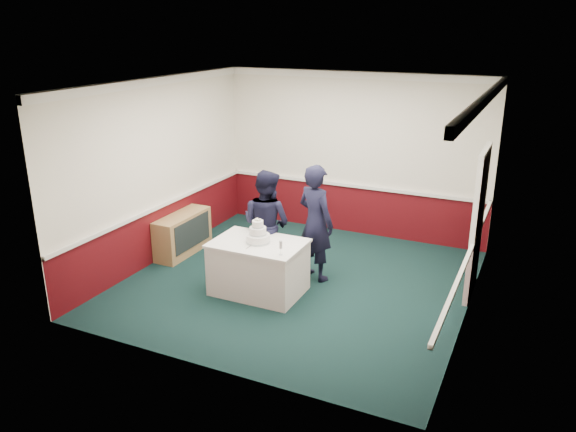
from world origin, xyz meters
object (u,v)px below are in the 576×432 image
at_px(sideboard, 183,234).
at_px(wedding_cake, 258,235).
at_px(champagne_flute, 281,245).
at_px(person_woman, 316,223).
at_px(person_man, 266,224).
at_px(cake_knife, 250,246).
at_px(cake_table, 259,267).

height_order(sideboard, wedding_cake, wedding_cake).
bearing_deg(sideboard, champagne_flute, -23.86).
relative_size(sideboard, person_woman, 0.66).
distance_m(champagne_flute, person_man, 1.11).
xyz_separation_m(cake_knife, person_man, (-0.14, 0.80, 0.06)).
xyz_separation_m(sideboard, wedding_cake, (1.89, -0.78, 0.55)).
height_order(cake_table, person_woman, person_woman).
relative_size(cake_knife, person_man, 0.13).
relative_size(cake_knife, champagne_flute, 1.07).
height_order(person_man, person_woman, person_woman).
bearing_deg(wedding_cake, person_woman, 55.74).
bearing_deg(cake_table, wedding_cake, 90.00).
bearing_deg(cake_table, person_man, 106.02).
xyz_separation_m(sideboard, person_man, (1.71, -0.18, 0.50)).
bearing_deg(cake_knife, champagne_flute, -8.04).
height_order(wedding_cake, champagne_flute, wedding_cake).
height_order(cake_knife, person_woman, person_woman).
distance_m(cake_knife, person_man, 0.81).
height_order(cake_table, champagne_flute, champagne_flute).
height_order(cake_table, person_man, person_man).
relative_size(champagne_flute, person_woman, 0.11).
xyz_separation_m(sideboard, person_woman, (2.45, 0.05, 0.56)).
relative_size(cake_knife, person_woman, 0.12).
bearing_deg(person_woman, wedding_cake, 78.15).
bearing_deg(cake_table, sideboard, 157.65).
bearing_deg(wedding_cake, cake_knife, -98.53).
relative_size(cake_table, wedding_cake, 3.63).
bearing_deg(wedding_cake, cake_table, -90.00).
bearing_deg(cake_knife, person_woman, 60.56).
bearing_deg(sideboard, cake_table, -22.35).
xyz_separation_m(sideboard, champagne_flute, (2.39, -1.06, 0.58)).
relative_size(cake_table, cake_knife, 6.00).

